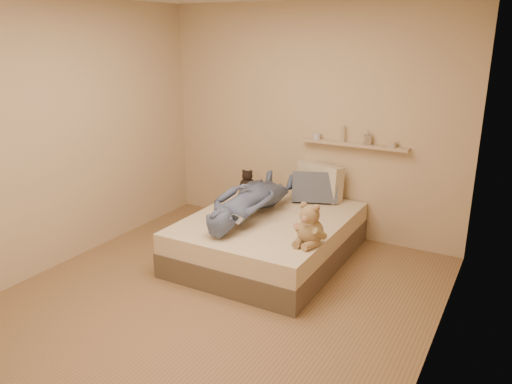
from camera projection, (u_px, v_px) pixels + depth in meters
The scene contains 10 objects.
room at pixel (217, 155), 4.10m from camera, with size 3.80×3.80×3.80m.
bed at pixel (269, 238), 5.20m from camera, with size 1.50×1.90×0.45m.
game_console at pixel (235, 219), 4.65m from camera, with size 0.19×0.13×0.06m.
teddy_bear at pixel (310, 227), 4.42m from camera, with size 0.32×0.32×0.39m.
dark_plush at pixel (247, 183), 5.87m from camera, with size 0.19×0.19×0.29m.
pillow_cream at pixel (320, 181), 5.66m from camera, with size 0.55×0.16×0.40m, color beige.
pillow_grey at pixel (315, 187), 5.55m from camera, with size 0.50×0.14×0.34m, color #555A67.
person at pixel (250, 199), 5.12m from camera, with size 0.56×1.52×0.36m, color #4A5B74.
wall_shelf at pixel (353, 144), 5.43m from camera, with size 1.20×0.12×0.03m, color tan.
shelf_bottles at pixel (354, 138), 5.40m from camera, with size 0.94×0.10×0.19m.
Camera 1 is at (2.24, -3.33, 2.25)m, focal length 35.00 mm.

